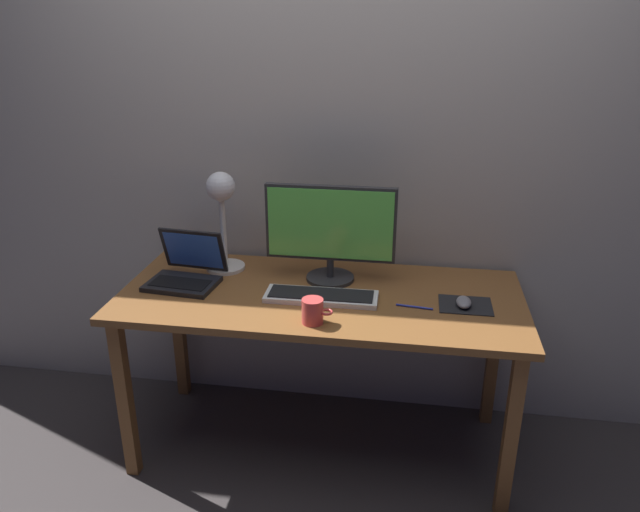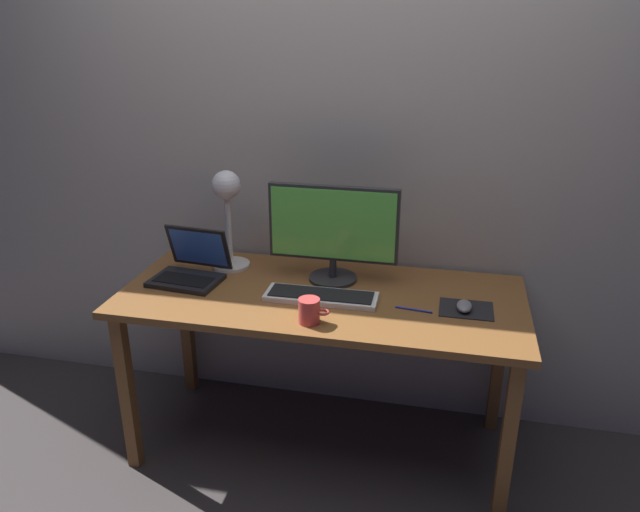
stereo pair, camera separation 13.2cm
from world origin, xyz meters
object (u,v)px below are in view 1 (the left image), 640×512
desk_lamp (222,204)px  mouse (464,302)px  monitor (330,229)px  laptop (187,268)px  pen (414,307)px  coffee_mug (313,311)px  keyboard_main (321,296)px

desk_lamp → mouse: 1.06m
monitor → mouse: monitor is taller
laptop → pen: 0.94m
monitor → laptop: monitor is taller
mouse → coffee_mug: coffee_mug is taller
coffee_mug → pen: size_ratio=0.81×
desk_lamp → coffee_mug: bearing=-43.3°
monitor → keyboard_main: (-0.01, -0.19, -0.21)m
desk_lamp → pen: bearing=-17.4°
monitor → coffee_mug: 0.43m
monitor → pen: monitor is taller
mouse → pen: mouse is taller
keyboard_main → desk_lamp: bearing=152.8°
laptop → coffee_mug: 0.64m
monitor → mouse: 0.60m
desk_lamp → coffee_mug: 0.68m
desk_lamp → mouse: (1.01, -0.22, -0.27)m
monitor → laptop: size_ratio=1.76×
laptop → desk_lamp: (0.12, 0.15, 0.23)m
coffee_mug → monitor: bearing=88.9°
monitor → desk_lamp: desk_lamp is taller
mouse → desk_lamp: bearing=167.6°
desk_lamp → mouse: bearing=-12.4°
desk_lamp → pen: (0.82, -0.26, -0.29)m
mouse → monitor: bearing=162.1°
laptop → mouse: 1.12m
coffee_mug → pen: bearing=26.1°
pen → mouse: bearing=11.3°
keyboard_main → mouse: 0.55m
pen → keyboard_main: bearing=176.8°
monitor → laptop: (-0.58, -0.10, -0.16)m
laptop → mouse: laptop is taller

